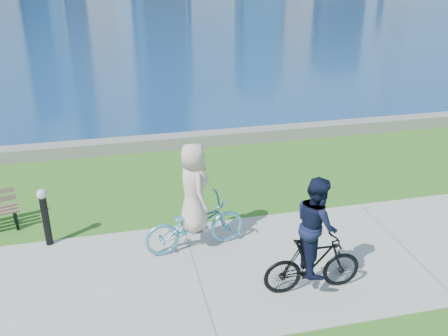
% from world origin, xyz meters
% --- Properties ---
extents(ground, '(320.00, 320.00, 0.00)m').
position_xyz_m(ground, '(0.00, 0.00, 0.00)').
color(ground, '#285E18').
rests_on(ground, ground).
extents(concrete_path, '(80.00, 3.50, 0.02)m').
position_xyz_m(concrete_path, '(0.00, 0.00, 0.01)').
color(concrete_path, gray).
rests_on(concrete_path, ground).
extents(seawall, '(90.00, 0.50, 0.35)m').
position_xyz_m(seawall, '(0.00, 6.20, 0.17)').
color(seawall, slate).
rests_on(seawall, ground).
extents(bollard_lamp, '(0.19, 0.19, 1.20)m').
position_xyz_m(bollard_lamp, '(-2.61, 1.63, 0.68)').
color(bollard_lamp, black).
rests_on(bollard_lamp, ground).
extents(cyclist_woman, '(0.98, 2.03, 2.12)m').
position_xyz_m(cyclist_woman, '(0.11, 0.86, 0.81)').
color(cyclist_woman, '#50A4C3').
rests_on(cyclist_woman, ground).
extents(cyclist_man, '(0.63, 1.67, 2.07)m').
position_xyz_m(cyclist_man, '(1.78, -0.83, 0.89)').
color(cyclist_man, black).
rests_on(cyclist_man, ground).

